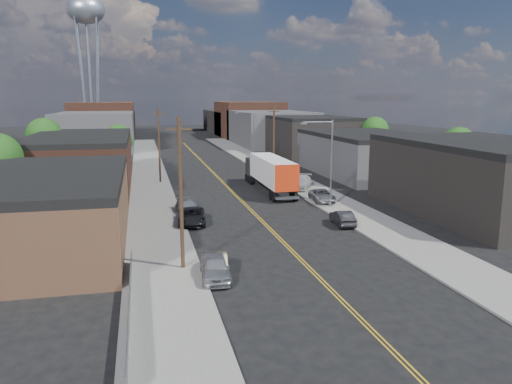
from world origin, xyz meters
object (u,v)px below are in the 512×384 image
car_left_b (217,265)px  car_left_d (187,207)px  water_tower (86,15)px  car_left_a (215,267)px  car_right_lot_b (301,182)px  car_right_lot_a (322,196)px  car_right_oncoming (342,218)px  semi_truck (269,171)px  car_left_c (192,216)px  car_right_lot_c (294,178)px

car_left_b → car_left_d: 17.50m
water_tower → car_left_a: size_ratio=8.19×
car_left_d → car_right_lot_b: (14.88, 10.00, 0.25)m
car_left_a → car_right_lot_a: size_ratio=0.97×
car_left_d → car_right_oncoming: bearing=-35.4°
semi_truck → car_left_a: (-10.90, -28.77, -1.60)m
car_left_d → car_right_lot_b: 17.93m
semi_truck → car_left_c: 18.30m
car_right_oncoming → car_left_c: bearing=-9.0°
water_tower → car_right_lot_c: water_tower is taller
car_left_b → car_right_lot_a: car_right_lot_a is taller
water_tower → semi_truck: 83.06m
car_left_c → car_right_oncoming: bearing=-9.6°
car_left_a → water_tower: bearing=103.2°
car_left_b → car_right_lot_b: 31.17m
car_right_oncoming → semi_truck: bearing=-77.7°
semi_truck → car_right_lot_c: semi_truck is taller
car_right_lot_a → car_right_lot_b: (0.25, 8.00, 0.13)m
semi_truck → car_left_b: (-10.68, -28.03, -1.72)m
car_left_d → car_right_lot_b: size_ratio=0.87×
water_tower → car_right_lot_c: (30.94, -69.78, -29.83)m
car_left_d → car_right_lot_a: size_ratio=1.00×
semi_truck → car_right_lot_c: bearing=40.1°
car_left_c → car_right_lot_b: 20.49m
car_left_d → semi_truck: bearing=38.6°
car_left_d → car_right_lot_c: bearing=37.4°
car_left_a → car_left_d: car_left_a is taller
car_right_lot_a → car_right_lot_c: car_right_lot_c is taller
semi_truck → car_left_d: size_ratio=3.44×
car_left_a → car_left_b: (0.22, 0.74, -0.12)m
car_left_c → car_left_d: car_left_c is taller
car_right_oncoming → car_left_a: bearing=45.3°
car_left_c → car_right_oncoming: size_ratio=1.28×
water_tower → car_right_lot_a: 92.35m
water_tower → car_right_oncoming: (28.60, -91.49, -29.99)m
car_right_lot_a → car_left_a: bearing=-120.2°
car_right_lot_a → semi_truck: bearing=119.2°
car_right_lot_c → semi_truck: bearing=-151.6°
car_right_lot_a → car_left_c: bearing=-151.8°
car_left_c → car_left_a: bearing=-84.9°
water_tower → car_left_d: size_ratio=7.98×
car_left_b → car_right_oncoming: size_ratio=0.98×
car_left_a → car_right_lot_b: 31.92m
semi_truck → car_left_b: 30.05m
water_tower → car_right_lot_a: size_ratio=7.94×
semi_truck → car_left_c: bearing=-126.3°
car_left_a → car_right_oncoming: (13.00, 10.75, -0.11)m
water_tower → semi_truck: size_ratio=2.32×
car_right_lot_a → car_left_d: bearing=-166.6°
car_left_b → car_right_lot_a: size_ratio=0.85×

